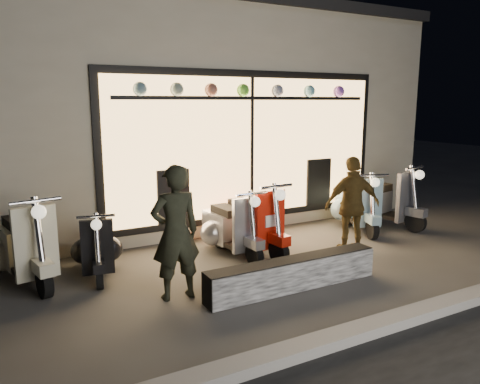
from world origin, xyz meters
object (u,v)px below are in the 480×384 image
object	(u,v)px
scooter_silver	(228,227)
scooter_red	(248,222)
graffiti_barrier	(293,274)
woman	(352,205)
man	(175,233)

from	to	relation	value
scooter_silver	scooter_red	bearing A→B (deg)	-7.79
graffiti_barrier	scooter_silver	bearing A→B (deg)	91.01
scooter_silver	woman	bearing A→B (deg)	-31.78
man	scooter_red	bearing A→B (deg)	-141.55
graffiti_barrier	scooter_red	size ratio (longest dim) A/B	1.54
woman	scooter_silver	bearing A→B (deg)	-11.98
graffiti_barrier	scooter_red	world-z (taller)	scooter_red
man	woman	bearing A→B (deg)	-171.53
graffiti_barrier	woman	bearing A→B (deg)	25.33
graffiti_barrier	scooter_red	bearing A→B (deg)	79.84
scooter_red	woman	distance (m)	1.66
scooter_silver	man	size ratio (longest dim) A/B	0.88
scooter_red	man	size ratio (longest dim) A/B	0.96
graffiti_barrier	woman	size ratio (longest dim) A/B	1.58
graffiti_barrier	scooter_silver	xyz separation A→B (m)	(-0.03, 1.72, 0.21)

